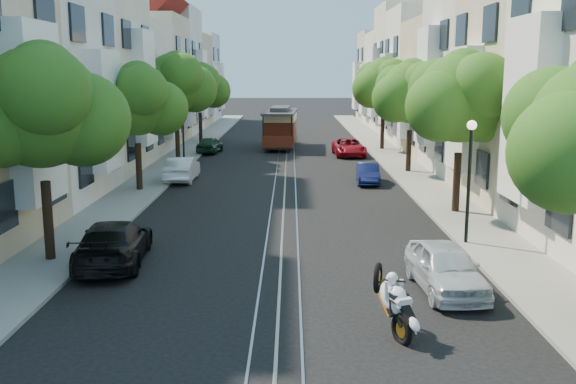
{
  "coord_description": "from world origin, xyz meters",
  "views": [
    {
      "loc": [
        0.31,
        -17.26,
        5.87
      ],
      "look_at": [
        0.2,
        5.58,
        1.56
      ],
      "focal_mm": 40.0,
      "sensor_mm": 36.0,
      "label": 1
    }
  ],
  "objects_px": {
    "tree_e_d": "(384,85)",
    "cable_car": "(280,126)",
    "tree_e_c": "(412,94)",
    "parked_car_e_far": "(349,147)",
    "tree_w_d": "(200,87)",
    "parked_car_e_near": "(445,268)",
    "parked_car_w_mid": "(182,169)",
    "parked_car_e_mid": "(368,173)",
    "tree_w_a": "(42,110)",
    "parked_car_w_far": "(210,145)",
    "tree_e_b": "(462,100)",
    "sportbike_rider": "(393,300)",
    "tree_w_c": "(177,84)",
    "parked_car_w_near": "(114,243)",
    "tree_w_b": "(137,102)",
    "lamp_east": "(470,163)",
    "lamp_west": "(183,122)"
  },
  "relations": [
    {
      "from": "tree_e_d",
      "to": "cable_car",
      "type": "bearing_deg",
      "value": 168.05
    },
    {
      "from": "tree_e_c",
      "to": "parked_car_e_far",
      "type": "distance_m",
      "value": 9.08
    },
    {
      "from": "tree_w_d",
      "to": "parked_car_e_near",
      "type": "height_order",
      "value": "tree_w_d"
    },
    {
      "from": "parked_car_w_mid",
      "to": "parked_car_e_mid",
      "type": "bearing_deg",
      "value": 175.87
    },
    {
      "from": "tree_w_a",
      "to": "parked_car_w_far",
      "type": "relative_size",
      "value": 1.88
    },
    {
      "from": "tree_e_b",
      "to": "cable_car",
      "type": "relative_size",
      "value": 0.87
    },
    {
      "from": "tree_w_a",
      "to": "parked_car_e_far",
      "type": "xyz_separation_m",
      "value": [
        11.54,
        25.64,
        -4.11
      ]
    },
    {
      "from": "tree_e_c",
      "to": "parked_car_w_far",
      "type": "bearing_deg",
      "value": 144.6
    },
    {
      "from": "sportbike_rider",
      "to": "tree_w_a",
      "type": "bearing_deg",
      "value": 126.92
    },
    {
      "from": "tree_w_c",
      "to": "parked_car_w_near",
      "type": "bearing_deg",
      "value": -85.1
    },
    {
      "from": "tree_e_d",
      "to": "parked_car_w_mid",
      "type": "xyz_separation_m",
      "value": [
        -12.86,
        -13.87,
        -4.21
      ]
    },
    {
      "from": "parked_car_e_near",
      "to": "tree_w_a",
      "type": "bearing_deg",
      "value": 163.36
    },
    {
      "from": "parked_car_e_mid",
      "to": "tree_w_c",
      "type": "bearing_deg",
      "value": 146.59
    },
    {
      "from": "parked_car_w_mid",
      "to": "tree_e_b",
      "type": "bearing_deg",
      "value": 147.79
    },
    {
      "from": "tree_e_b",
      "to": "tree_w_c",
      "type": "xyz_separation_m",
      "value": [
        -14.4,
        16.0,
        0.34
      ]
    },
    {
      "from": "tree_w_b",
      "to": "tree_w_c",
      "type": "bearing_deg",
      "value": 90.0
    },
    {
      "from": "tree_e_b",
      "to": "lamp_east",
      "type": "distance_m",
      "value": 5.41
    },
    {
      "from": "lamp_east",
      "to": "parked_car_w_far",
      "type": "relative_size",
      "value": 1.17
    },
    {
      "from": "tree_e_b",
      "to": "lamp_east",
      "type": "relative_size",
      "value": 1.61
    },
    {
      "from": "sportbike_rider",
      "to": "parked_car_e_mid",
      "type": "distance_m",
      "value": 20.1
    },
    {
      "from": "tree_w_c",
      "to": "parked_car_e_mid",
      "type": "distance_m",
      "value": 15.09
    },
    {
      "from": "parked_car_e_far",
      "to": "parked_car_e_near",
      "type": "bearing_deg",
      "value": -92.37
    },
    {
      "from": "tree_w_d",
      "to": "parked_car_e_mid",
      "type": "relative_size",
      "value": 2.0
    },
    {
      "from": "tree_w_d",
      "to": "parked_car_w_near",
      "type": "height_order",
      "value": "tree_w_d"
    },
    {
      "from": "tree_e_b",
      "to": "tree_w_c",
      "type": "height_order",
      "value": "tree_w_c"
    },
    {
      "from": "tree_w_a",
      "to": "tree_w_c",
      "type": "distance_m",
      "value": 23.0
    },
    {
      "from": "tree_e_c",
      "to": "parked_car_e_near",
      "type": "bearing_deg",
      "value": -97.66
    },
    {
      "from": "tree_w_d",
      "to": "parked_car_e_near",
      "type": "distance_m",
      "value": 38.59
    },
    {
      "from": "tree_w_d",
      "to": "parked_car_w_near",
      "type": "xyz_separation_m",
      "value": [
        1.99,
        -34.16,
        -3.92
      ]
    },
    {
      "from": "tree_e_c",
      "to": "parked_car_e_far",
      "type": "height_order",
      "value": "tree_e_c"
    },
    {
      "from": "parked_car_w_near",
      "to": "tree_w_a",
      "type": "bearing_deg",
      "value": -9.45
    },
    {
      "from": "tree_e_b",
      "to": "parked_car_w_far",
      "type": "height_order",
      "value": "tree_e_b"
    },
    {
      "from": "parked_car_e_near",
      "to": "tree_e_b",
      "type": "bearing_deg",
      "value": 69.74
    },
    {
      "from": "tree_w_c",
      "to": "parked_car_w_mid",
      "type": "distance_m",
      "value": 9.15
    },
    {
      "from": "tree_e_d",
      "to": "sportbike_rider",
      "type": "bearing_deg",
      "value": -97.68
    },
    {
      "from": "lamp_east",
      "to": "parked_car_e_mid",
      "type": "bearing_deg",
      "value": 98.73
    },
    {
      "from": "tree_w_a",
      "to": "parked_car_e_far",
      "type": "height_order",
      "value": "tree_w_a"
    },
    {
      "from": "tree_w_b",
      "to": "parked_car_e_far",
      "type": "height_order",
      "value": "tree_w_b"
    },
    {
      "from": "tree_w_a",
      "to": "parked_car_w_far",
      "type": "height_order",
      "value": "tree_w_a"
    },
    {
      "from": "lamp_west",
      "to": "parked_car_w_mid",
      "type": "xyz_separation_m",
      "value": [
        0.7,
        -4.89,
        -2.18
      ]
    },
    {
      "from": "tree_e_b",
      "to": "parked_car_e_far",
      "type": "relative_size",
      "value": 1.5
    },
    {
      "from": "tree_w_d",
      "to": "lamp_east",
      "type": "xyz_separation_m",
      "value": [
        13.44,
        -31.98,
        -1.75
      ]
    },
    {
      "from": "tree_e_c",
      "to": "tree_e_d",
      "type": "distance_m",
      "value": 11.0
    },
    {
      "from": "tree_w_d",
      "to": "parked_car_w_mid",
      "type": "distance_m",
      "value": 19.33
    },
    {
      "from": "parked_car_e_far",
      "to": "tree_e_b",
      "type": "bearing_deg",
      "value": -83.83
    },
    {
      "from": "tree_w_b",
      "to": "parked_car_e_mid",
      "type": "xyz_separation_m",
      "value": [
        11.54,
        2.39,
        -3.86
      ]
    },
    {
      "from": "cable_car",
      "to": "parked_car_w_far",
      "type": "height_order",
      "value": "cable_car"
    },
    {
      "from": "cable_car",
      "to": "parked_car_w_far",
      "type": "bearing_deg",
      "value": -142.61
    },
    {
      "from": "tree_w_b",
      "to": "sportbike_rider",
      "type": "xyz_separation_m",
      "value": [
        9.73,
        -17.62,
        -3.55
      ]
    },
    {
      "from": "cable_car",
      "to": "tree_e_d",
      "type": "bearing_deg",
      "value": -9.04
    }
  ]
}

